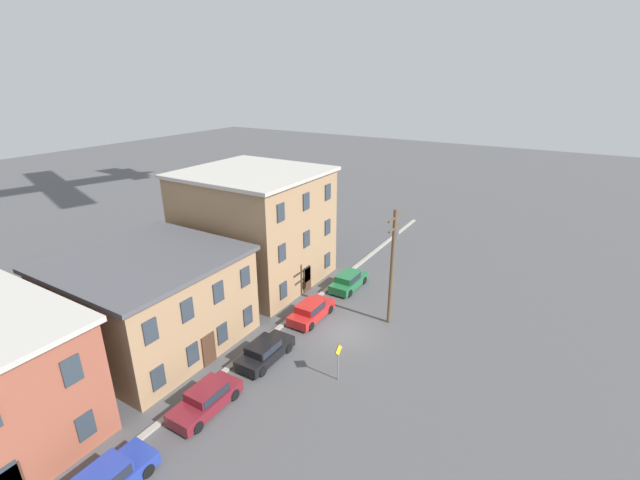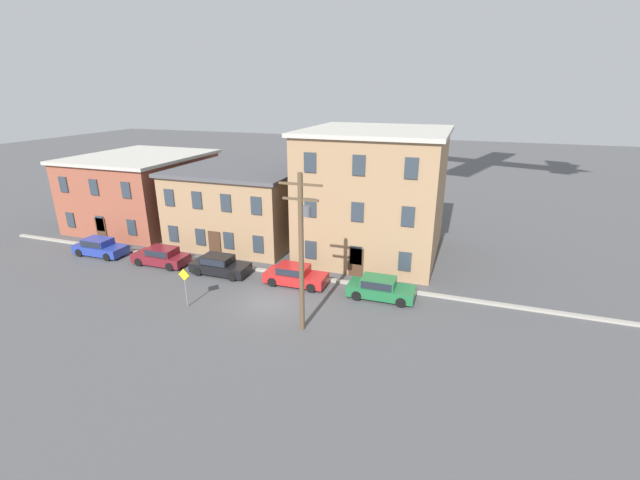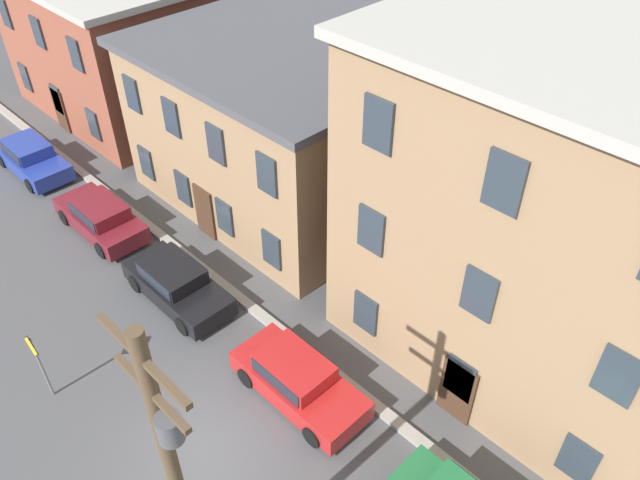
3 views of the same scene
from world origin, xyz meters
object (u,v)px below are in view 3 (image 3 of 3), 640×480
object	(u,v)px
car_blue	(31,157)
car_black	(176,282)
car_red	(297,379)
caution_sign	(37,357)
car_maroon	(101,216)

from	to	relation	value
car_blue	car_black	xyz separation A→B (m)	(11.50, -0.10, 0.00)
car_red	caution_sign	size ratio (longest dim) A/B	1.65
car_blue	car_red	distance (m)	17.53
car_red	car_blue	bearing A→B (deg)	-179.82
car_maroon	car_red	bearing A→B (deg)	0.42
car_maroon	car_black	xyz separation A→B (m)	(5.29, -0.07, 0.00)
car_maroon	caution_sign	world-z (taller)	caution_sign
car_blue	car_maroon	distance (m)	6.21
car_blue	caution_sign	world-z (taller)	caution_sign
car_blue	caution_sign	bearing A→B (deg)	-23.16
car_black	car_red	size ratio (longest dim) A/B	1.00
car_maroon	car_red	distance (m)	11.31
car_blue	caution_sign	size ratio (longest dim) A/B	1.65
caution_sign	car_red	bearing A→B (deg)	45.32
car_black	car_red	world-z (taller)	same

